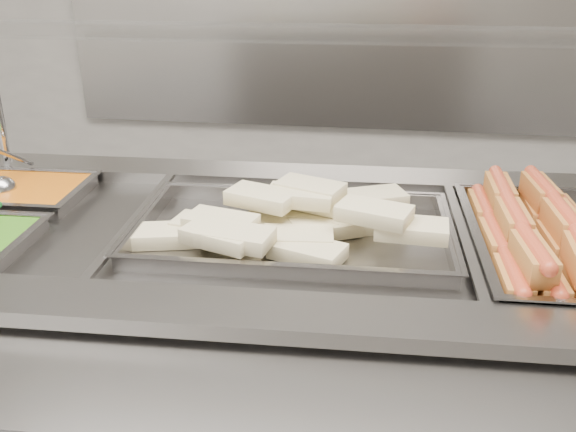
# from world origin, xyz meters

# --- Properties ---
(back_panel) EXTENTS (3.00, 0.04, 1.20)m
(back_panel) POSITION_xyz_m (0.00, 2.45, 1.20)
(back_panel) COLOR gray
(back_panel) RESTS_ON ground
(steam_counter) EXTENTS (2.02, 0.94, 0.96)m
(steam_counter) POSITION_xyz_m (-0.07, 0.32, 0.48)
(steam_counter) COLOR slate
(steam_counter) RESTS_ON ground
(tray_rail) EXTENTS (1.92, 0.45, 0.06)m
(tray_rail) POSITION_xyz_m (-0.05, -0.22, 0.90)
(tray_rail) COLOR gray
(tray_rail) RESTS_ON steam_counter
(sneeze_guard) EXTENTS (1.76, 0.36, 0.47)m
(sneeze_guard) POSITION_xyz_m (-0.07, 0.55, 1.34)
(sneeze_guard) COLOR silver
(sneeze_guard) RESTS_ON steam_counter
(pan_hotdogs) EXTENTS (0.38, 0.59, 0.11)m
(pan_hotdogs) POSITION_xyz_m (0.60, 0.34, 0.91)
(pan_hotdogs) COLOR gray
(pan_hotdogs) RESTS_ON steam_counter
(pan_wraps) EXTENTS (0.73, 0.44, 0.07)m
(pan_wraps) POSITION_xyz_m (-0.00, 0.32, 0.93)
(pan_wraps) COLOR gray
(pan_wraps) RESTS_ON steam_counter
(pan_beans) EXTENTS (0.33, 0.26, 0.11)m
(pan_beans) POSITION_xyz_m (-0.75, 0.46, 0.91)
(pan_beans) COLOR gray
(pan_beans) RESTS_ON steam_counter
(hotdogs_in_buns) EXTENTS (0.32, 0.56, 0.12)m
(hotdogs_in_buns) POSITION_xyz_m (0.57, 0.33, 0.96)
(hotdogs_in_buns) COLOR #A15E21
(hotdogs_in_buns) RESTS_ON pan_hotdogs
(tortilla_wraps) EXTENTS (0.73, 0.42, 0.11)m
(tortilla_wraps) POSITION_xyz_m (0.00, 0.32, 0.97)
(tortilla_wraps) COLOR #C3B682
(tortilla_wraps) RESTS_ON pan_wraps
(ladle) EXTENTS (0.07, 0.21, 0.15)m
(ladle) POSITION_xyz_m (-0.80, 0.44, 0.96)
(ladle) COLOR #A8A9AD
(ladle) RESTS_ON pan_beans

